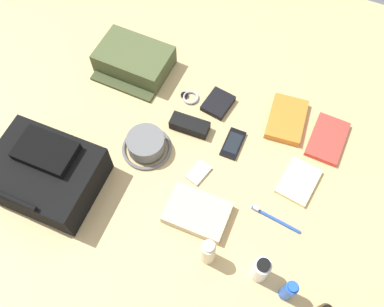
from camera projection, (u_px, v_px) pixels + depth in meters
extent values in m
cube|color=tan|center=(192.00, 160.00, 1.48)|extent=(2.64, 2.02, 0.02)
cube|color=black|center=(45.00, 174.00, 1.37)|extent=(0.34, 0.27, 0.13)
cube|color=black|center=(46.00, 151.00, 1.32)|extent=(0.19, 0.12, 0.03)
cylinder|color=black|center=(14.00, 200.00, 1.24)|extent=(0.15, 0.02, 0.02)
cube|color=#47512D|center=(134.00, 59.00, 1.62)|extent=(0.28, 0.19, 0.09)
cube|color=#394124|center=(124.00, 84.00, 1.61)|extent=(0.26, 0.07, 0.01)
cylinder|color=slate|center=(146.00, 143.00, 1.45)|extent=(0.13, 0.13, 0.06)
torus|color=slate|center=(147.00, 148.00, 1.48)|extent=(0.18, 0.18, 0.01)
cylinder|color=blue|center=(288.00, 291.00, 1.21)|extent=(0.04, 0.04, 0.11)
cylinder|color=blue|center=(293.00, 287.00, 1.15)|extent=(0.03, 0.03, 0.01)
cylinder|color=white|center=(260.00, 270.00, 1.23)|extent=(0.05, 0.05, 0.12)
cylinder|color=black|center=(264.00, 265.00, 1.17)|extent=(0.04, 0.04, 0.01)
cylinder|color=beige|center=(208.00, 252.00, 1.26)|extent=(0.04, 0.04, 0.12)
cylinder|color=beige|center=(209.00, 246.00, 1.20)|extent=(0.03, 0.03, 0.01)
cube|color=red|center=(328.00, 139.00, 1.49)|extent=(0.12, 0.19, 0.02)
cube|color=white|center=(327.00, 139.00, 1.49)|extent=(0.11, 0.18, 0.01)
cube|color=orange|center=(287.00, 119.00, 1.53)|extent=(0.15, 0.20, 0.03)
cube|color=white|center=(286.00, 120.00, 1.53)|extent=(0.14, 0.19, 0.02)
cube|color=black|center=(233.00, 144.00, 1.49)|extent=(0.06, 0.12, 0.01)
cube|color=black|center=(233.00, 143.00, 1.48)|extent=(0.05, 0.08, 0.00)
cube|color=#B7B7BC|center=(199.00, 173.00, 1.44)|extent=(0.07, 0.09, 0.01)
cylinder|color=silver|center=(200.00, 168.00, 1.44)|extent=(0.03, 0.03, 0.00)
torus|color=#99999E|center=(191.00, 97.00, 1.58)|extent=(0.06, 0.06, 0.01)
cylinder|color=black|center=(184.00, 95.00, 1.58)|extent=(0.03, 0.03, 0.01)
cylinder|color=blue|center=(276.00, 219.00, 1.36)|extent=(0.17, 0.03, 0.01)
cube|color=white|center=(256.00, 208.00, 1.37)|extent=(0.02, 0.01, 0.01)
cube|color=black|center=(219.00, 104.00, 1.56)|extent=(0.11, 0.12, 0.02)
cube|color=beige|center=(299.00, 181.00, 1.42)|extent=(0.13, 0.16, 0.02)
cube|color=#C6B289|center=(197.00, 212.00, 1.36)|extent=(0.20, 0.14, 0.04)
cube|color=black|center=(190.00, 125.00, 1.51)|extent=(0.14, 0.06, 0.04)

